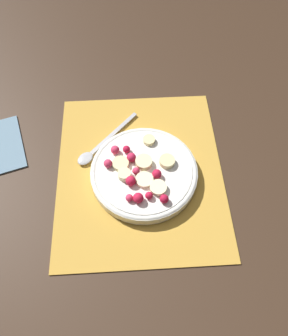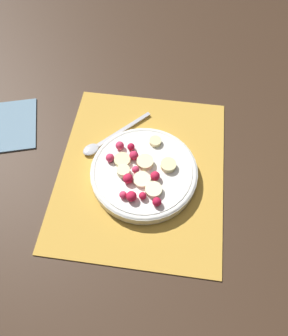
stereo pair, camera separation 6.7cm
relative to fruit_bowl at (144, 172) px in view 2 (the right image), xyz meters
name	(u,v)px [view 2 (the right image)]	position (x,y,z in m)	size (l,w,h in m)	color
ground_plane	(141,171)	(0.01, 0.01, -0.02)	(3.00, 3.00, 0.00)	#382619
placemat	(141,170)	(0.01, 0.01, -0.02)	(0.42, 0.36, 0.01)	gold
fruit_bowl	(144,172)	(0.00, 0.00, 0.00)	(0.23, 0.23, 0.05)	silver
spoon	(104,141)	(0.08, 0.10, -0.01)	(0.15, 0.14, 0.01)	#B2B2B7
napkin	(10,125)	(0.10, 0.34, -0.02)	(0.18, 0.16, 0.01)	slate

